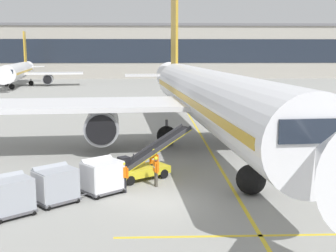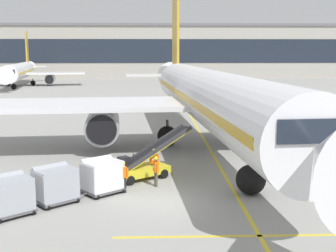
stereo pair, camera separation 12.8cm
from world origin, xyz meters
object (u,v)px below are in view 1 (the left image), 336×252
(baggage_cart_lead, at_px, (102,175))
(distant_airplane, at_px, (18,72))
(ground_crew_marshaller, at_px, (156,169))
(safety_cone_wingtip, at_px, (142,159))
(parked_airplane, at_px, (207,97))
(ground_crew_wingwalker, at_px, (123,175))
(baggage_cart_third, at_px, (9,195))
(safety_cone_engine_keepout, at_px, (149,153))
(belt_loader, at_px, (144,164))
(baggage_cart_second, at_px, (55,184))
(ground_crew_by_loader, at_px, (102,172))
(ground_crew_by_carts, at_px, (154,161))

(baggage_cart_lead, xyz_separation_m, distant_airplane, (-26.81, 76.29, 2.19))
(ground_crew_marshaller, relative_size, safety_cone_wingtip, 2.36)
(parked_airplane, bearing_deg, ground_crew_wingwalker, -117.35)
(baggage_cart_lead, xyz_separation_m, safety_cone_wingtip, (2.01, 6.12, -0.64))
(baggage_cart_third, bearing_deg, ground_crew_marshaller, 31.78)
(safety_cone_engine_keepout, distance_m, safety_cone_wingtip, 2.24)
(belt_loader, distance_m, baggage_cart_second, 6.17)
(baggage_cart_second, height_order, ground_crew_marshaller, baggage_cart_second)
(baggage_cart_second, xyz_separation_m, distant_airplane, (-24.63, 77.79, 2.19))
(baggage_cart_second, bearing_deg, ground_crew_by_loader, 46.33)
(belt_loader, distance_m, ground_crew_marshaller, 1.86)
(belt_loader, relative_size, baggage_cart_lead, 1.96)
(safety_cone_engine_keepout, height_order, safety_cone_wingtip, safety_cone_wingtip)
(belt_loader, xyz_separation_m, safety_cone_engine_keepout, (0.26, 5.47, -0.56))
(ground_crew_marshaller, height_order, ground_crew_wingwalker, same)
(belt_loader, distance_m, distant_airplane, 79.02)
(baggage_cart_second, relative_size, ground_crew_marshaller, 1.49)
(safety_cone_wingtip, bearing_deg, ground_crew_by_loader, -111.15)
(ground_crew_marshaller, xyz_separation_m, distant_airplane, (-29.74, 75.17, 2.19))
(baggage_cart_lead, bearing_deg, parked_airplane, 58.37)
(ground_crew_wingwalker, bearing_deg, baggage_cart_second, -155.06)
(baggage_cart_third, distance_m, ground_crew_by_carts, 9.20)
(ground_crew_by_loader, xyz_separation_m, safety_cone_wingtip, (2.10, 5.42, -0.64))
(baggage_cart_third, distance_m, safety_cone_engine_keepout, 13.15)
(ground_crew_marshaller, relative_size, distant_airplane, 0.05)
(ground_crew_by_loader, xyz_separation_m, safety_cone_engine_keepout, (2.55, 7.61, -0.70))
(baggage_cart_second, bearing_deg, baggage_cart_third, -137.21)
(baggage_cart_third, bearing_deg, belt_loader, 44.09)
(distant_airplane, bearing_deg, belt_loader, -68.44)
(parked_airplane, bearing_deg, ground_crew_marshaller, -111.73)
(baggage_cart_third, bearing_deg, ground_crew_by_carts, 42.48)
(safety_cone_engine_keepout, bearing_deg, ground_crew_by_loader, -108.54)
(baggage_cart_second, height_order, distant_airplane, distant_airplane)
(baggage_cart_third, height_order, ground_crew_by_loader, baggage_cart_third)
(belt_loader, bearing_deg, parked_airplane, 60.70)
(ground_crew_wingwalker, distance_m, safety_cone_wingtip, 6.16)
(ground_crew_wingwalker, height_order, safety_cone_engine_keepout, ground_crew_wingwalker)
(ground_crew_by_carts, xyz_separation_m, safety_cone_wingtip, (-0.81, 3.05, -0.64))
(baggage_cart_lead, height_order, safety_cone_wingtip, baggage_cart_lead)
(baggage_cart_second, bearing_deg, ground_crew_wingwalker, 24.94)
(baggage_cart_lead, height_order, distant_airplane, distant_airplane)
(belt_loader, distance_m, baggage_cart_lead, 3.60)
(baggage_cart_lead, distance_m, safety_cone_engine_keepout, 8.69)
(parked_airplane, bearing_deg, belt_loader, -119.30)
(safety_cone_engine_keepout, bearing_deg, safety_cone_wingtip, -101.75)
(safety_cone_wingtip, xyz_separation_m, distant_airplane, (-28.82, 70.18, 2.83))
(baggage_cart_lead, height_order, baggage_cart_second, same)
(ground_crew_wingwalker, xyz_separation_m, safety_cone_wingtip, (0.86, 6.07, -0.64))
(ground_crew_marshaller, bearing_deg, safety_cone_engine_keepout, 93.64)
(belt_loader, xyz_separation_m, ground_crew_marshaller, (0.71, -1.71, 0.14))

